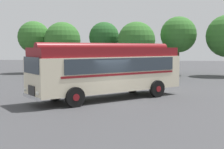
% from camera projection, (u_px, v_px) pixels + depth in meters
% --- Properties ---
extents(ground_plane, '(120.00, 120.00, 0.00)m').
position_uv_depth(ground_plane, '(109.00, 101.00, 18.62)').
color(ground_plane, '#3D3D3F').
extents(vintage_bus, '(9.08, 8.62, 3.49)m').
position_uv_depth(vintage_bus, '(109.00, 69.00, 19.46)').
color(vintage_bus, beige).
rests_on(vintage_bus, ground).
extents(car_near_left, '(2.28, 4.35, 1.66)m').
position_uv_depth(car_near_left, '(121.00, 72.00, 30.74)').
color(car_near_left, '#144C28').
rests_on(car_near_left, ground).
extents(car_mid_left, '(2.08, 4.26, 1.66)m').
position_uv_depth(car_mid_left, '(150.00, 72.00, 30.38)').
color(car_mid_left, navy).
rests_on(car_mid_left, ground).
extents(tree_far_left, '(3.98, 3.98, 6.52)m').
position_uv_depth(tree_far_left, '(34.00, 37.00, 38.98)').
color(tree_far_left, '#4C3823').
rests_on(tree_far_left, ground).
extents(tree_left_of_centre, '(4.40, 4.40, 6.32)m').
position_uv_depth(tree_left_of_centre, '(63.00, 41.00, 37.88)').
color(tree_left_of_centre, '#4C3823').
rests_on(tree_left_of_centre, ground).
extents(tree_centre, '(3.70, 3.70, 6.36)m').
position_uv_depth(tree_centre, '(103.00, 38.00, 38.28)').
color(tree_centre, '#4C3823').
rests_on(tree_centre, ground).
extents(tree_right_of_centre, '(4.34, 4.34, 6.20)m').
position_uv_depth(tree_right_of_centre, '(136.00, 40.00, 35.87)').
color(tree_right_of_centre, '#4C3823').
rests_on(tree_right_of_centre, ground).
extents(tree_far_right, '(4.19, 4.19, 6.84)m').
position_uv_depth(tree_far_right, '(178.00, 35.00, 36.30)').
color(tree_far_right, '#4C3823').
rests_on(tree_far_right, ground).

